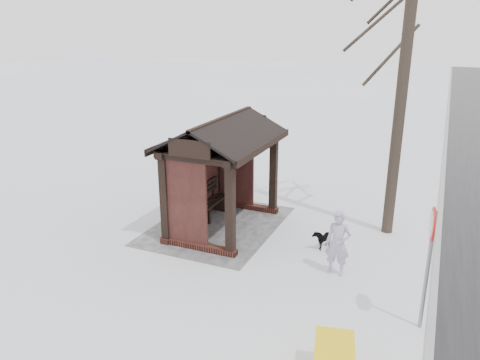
% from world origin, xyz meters
% --- Properties ---
extents(ground, '(120.00, 120.00, 0.00)m').
position_xyz_m(ground, '(0.00, 0.00, 0.00)').
color(ground, silver).
rests_on(ground, ground).
extents(kerb, '(120.00, 0.15, 0.06)m').
position_xyz_m(kerb, '(0.00, 5.50, 0.01)').
color(kerb, gray).
rests_on(kerb, ground).
extents(trampled_patch, '(4.20, 3.20, 0.02)m').
position_xyz_m(trampled_patch, '(0.00, -0.20, 0.01)').
color(trampled_patch, '#929297').
rests_on(trampled_patch, ground).
extents(bus_shelter, '(3.60, 2.40, 3.09)m').
position_xyz_m(bus_shelter, '(0.00, -0.16, 2.17)').
color(bus_shelter, '#3B1815').
rests_on(bus_shelter, ground).
extents(pedestrian, '(0.37, 0.56, 1.51)m').
position_xyz_m(pedestrian, '(1.33, 3.44, 0.75)').
color(pedestrian, '#A89AB5').
rests_on(pedestrian, ground).
extents(dog, '(0.65, 0.44, 0.50)m').
position_xyz_m(dog, '(0.15, 2.82, 0.25)').
color(dog, black).
rests_on(dog, ground).
extents(road_sign, '(0.61, 0.12, 2.38)m').
position_xyz_m(road_sign, '(2.64, 5.28, 1.71)').
color(road_sign, gray).
rests_on(road_sign, ground).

